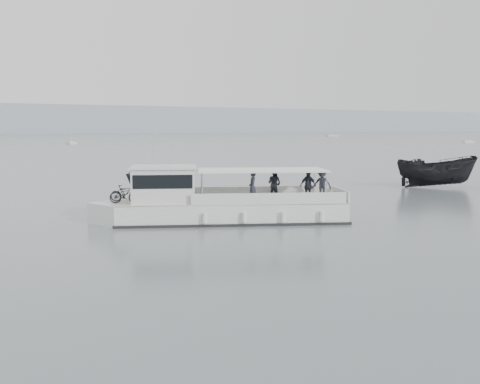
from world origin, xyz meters
name	(u,v)px	position (x,y,z in m)	size (l,w,h in m)	color
ground	(226,237)	(0.00, 0.00, 0.00)	(1400.00, 1400.00, 0.00)	#535C62
tour_boat	(210,204)	(1.10, 4.22, 0.97)	(13.66, 7.98, 5.91)	white
dark_motorboat	(437,172)	(25.71, 10.58, 1.36)	(2.66, 7.07, 2.73)	black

